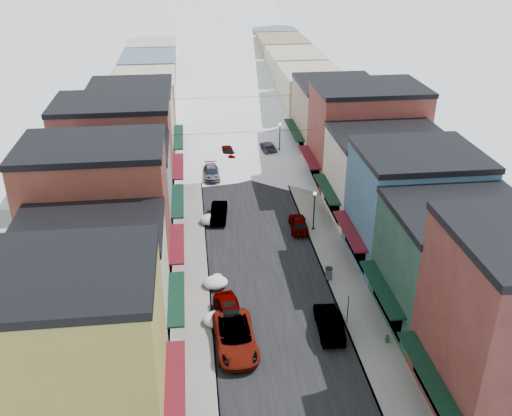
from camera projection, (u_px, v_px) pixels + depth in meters
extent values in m
cube|color=black|center=(231.00, 129.00, 85.81)|extent=(10.00, 160.00, 0.01)
cube|color=gray|center=(187.00, 130.00, 85.09)|extent=(3.20, 160.00, 0.15)
cube|color=gray|center=(274.00, 127.00, 86.47)|extent=(3.20, 160.00, 0.15)
cube|color=slate|center=(197.00, 129.00, 85.25)|extent=(0.10, 160.00, 0.15)
cube|color=slate|center=(264.00, 127.00, 86.31)|extent=(0.10, 160.00, 0.15)
cube|color=#A6973D|center=(73.00, 359.00, 32.18)|extent=(10.00, 8.50, 11.00)
cube|color=black|center=(57.00, 273.00, 29.62)|extent=(10.20, 8.70, 0.50)
cube|color=#5B0F1A|center=(175.00, 381.00, 33.78)|extent=(1.20, 7.22, 0.15)
cube|color=beige|center=(95.00, 288.00, 40.18)|extent=(10.00, 8.00, 9.00)
cube|color=black|center=(86.00, 229.00, 38.07)|extent=(10.20, 8.20, 0.50)
cube|color=black|center=(176.00, 298.00, 41.35)|extent=(1.20, 6.80, 0.15)
cube|color=maroon|center=(100.00, 218.00, 46.58)|extent=(11.00, 8.00, 12.00)
cube|color=black|center=(90.00, 146.00, 43.80)|extent=(11.20, 8.20, 0.50)
cube|color=#5B0F1A|center=(177.00, 243.00, 48.46)|extent=(1.20, 6.80, 0.15)
cube|color=gray|center=(119.00, 194.00, 54.97)|extent=(10.00, 9.00, 8.50)
cube|color=black|center=(113.00, 150.00, 52.97)|extent=(10.20, 9.20, 0.50)
cube|color=black|center=(178.00, 200.00, 56.02)|extent=(1.20, 7.65, 0.15)
cube|color=maroon|center=(116.00, 151.00, 62.43)|extent=(12.00, 9.00, 10.50)
cube|color=black|center=(111.00, 102.00, 59.98)|extent=(12.20, 9.20, 0.50)
cube|color=#5B0F1A|center=(178.00, 166.00, 64.03)|extent=(1.20, 7.65, 0.15)
cube|color=tan|center=(133.00, 127.00, 71.65)|extent=(10.00, 11.00, 9.50)
cube|color=black|center=(129.00, 87.00, 69.43)|extent=(10.20, 11.20, 0.50)
cube|color=black|center=(178.00, 137.00, 72.92)|extent=(1.20, 9.35, 0.15)
cube|color=black|center=(428.00, 372.00, 34.48)|extent=(1.20, 7.65, 0.15)
cube|color=#1C3B2F|center=(456.00, 269.00, 42.50)|extent=(10.00, 9.00, 9.00)
cube|color=black|center=(466.00, 212.00, 40.38)|extent=(10.20, 9.20, 0.50)
cube|color=black|center=(381.00, 288.00, 42.49)|extent=(1.20, 7.65, 0.15)
cube|color=#345A77|center=(413.00, 209.00, 50.28)|extent=(10.00, 9.00, 10.00)
cube|color=black|center=(421.00, 153.00, 47.94)|extent=(10.20, 9.20, 0.50)
cube|color=#5B0F1A|center=(350.00, 231.00, 50.49)|extent=(1.20, 7.65, 0.15)
cube|color=beige|center=(385.00, 177.00, 58.67)|extent=(11.00, 9.00, 8.50)
cube|color=black|center=(390.00, 135.00, 56.67)|extent=(11.20, 9.20, 0.50)
cube|color=black|center=(327.00, 189.00, 58.50)|extent=(1.20, 7.65, 0.15)
cube|color=maroon|center=(366.00, 136.00, 66.17)|extent=(12.00, 9.00, 11.00)
cube|color=black|center=(370.00, 87.00, 63.62)|extent=(12.20, 9.20, 0.50)
cube|color=#5B0F1A|center=(309.00, 157.00, 66.51)|extent=(1.20, 7.65, 0.15)
cube|color=#9A8465|center=(336.00, 119.00, 75.41)|extent=(10.00, 11.00, 9.00)
cube|color=black|center=(338.00, 83.00, 73.30)|extent=(10.20, 11.20, 0.50)
cube|color=black|center=(294.00, 130.00, 75.40)|extent=(1.20, 9.35, 0.15)
cube|color=gray|center=(145.00, 102.00, 84.51)|extent=(9.00, 13.00, 8.00)
cube|color=gray|center=(311.00, 96.00, 87.12)|extent=(9.00, 13.00, 8.00)
cube|color=gray|center=(150.00, 79.00, 96.96)|extent=(9.00, 13.00, 8.00)
cube|color=gray|center=(295.00, 75.00, 99.58)|extent=(9.00, 13.00, 8.00)
cube|color=gray|center=(154.00, 62.00, 109.42)|extent=(9.00, 13.00, 8.00)
cube|color=gray|center=(282.00, 58.00, 112.03)|extent=(9.00, 13.00, 8.00)
cube|color=gray|center=(156.00, 48.00, 121.87)|extent=(9.00, 13.00, 8.00)
cube|color=gray|center=(272.00, 45.00, 124.48)|extent=(9.00, 13.00, 8.00)
cylinder|color=black|center=(243.00, 132.00, 65.27)|extent=(16.40, 0.04, 0.04)
cylinder|color=black|center=(233.00, 97.00, 78.61)|extent=(16.40, 0.04, 0.04)
imported|color=silver|center=(235.00, 338.00, 40.98)|extent=(3.19, 6.41, 1.74)
imported|color=#929599|center=(229.00, 313.00, 43.62)|extent=(2.62, 5.25, 1.72)
imported|color=black|center=(219.00, 213.00, 59.11)|extent=(2.08, 4.65, 1.48)
imported|color=#92969A|center=(211.00, 173.00, 68.83)|extent=(1.97, 4.66, 1.34)
imported|color=black|center=(329.00, 323.00, 42.63)|extent=(1.94, 4.92, 1.60)
imported|color=gray|center=(299.00, 223.00, 57.04)|extent=(1.92, 4.31, 1.44)
imported|color=black|center=(267.00, 148.00, 76.12)|extent=(2.85, 5.79, 1.62)
imported|color=#ACB0B4|center=(228.00, 153.00, 74.42)|extent=(2.26, 4.84, 1.60)
imported|color=silver|center=(238.00, 105.00, 94.12)|extent=(3.14, 6.10, 1.65)
cylinder|color=black|center=(348.00, 310.00, 43.14)|extent=(0.07, 0.07, 2.44)
cube|color=navy|center=(349.00, 300.00, 42.75)|extent=(0.14, 0.32, 0.44)
cylinder|color=#56595B|center=(329.00, 274.00, 48.87)|extent=(0.59, 0.59, 1.03)
cylinder|color=black|center=(329.00, 268.00, 48.63)|extent=(0.64, 0.64, 0.07)
cylinder|color=black|center=(313.00, 228.00, 57.14)|extent=(0.28, 0.28, 0.09)
cylinder|color=black|center=(314.00, 212.00, 56.32)|extent=(0.11, 0.11, 3.78)
sphere|color=white|center=(315.00, 193.00, 55.42)|extent=(0.34, 0.34, 0.34)
cylinder|color=black|center=(279.00, 157.00, 74.84)|extent=(0.33, 0.33, 0.11)
cylinder|color=black|center=(280.00, 142.00, 73.90)|extent=(0.13, 0.13, 4.34)
sphere|color=white|center=(280.00, 124.00, 72.86)|extent=(0.39, 0.39, 0.39)
imported|color=#2E632D|center=(387.00, 339.00, 41.52)|extent=(0.41, 0.41, 0.60)
ellipsoid|color=white|center=(217.00, 319.00, 43.57)|extent=(2.17, 1.83, 0.92)
ellipsoid|color=white|center=(219.00, 312.00, 44.76)|extent=(0.93, 0.83, 0.46)
ellipsoid|color=white|center=(215.00, 282.00, 48.06)|extent=(2.10, 1.77, 0.89)
ellipsoid|color=white|center=(217.00, 277.00, 49.25)|extent=(0.90, 0.81, 0.45)
ellipsoid|color=white|center=(212.00, 219.00, 58.22)|extent=(2.38, 2.02, 1.01)
ellipsoid|color=white|center=(213.00, 216.00, 59.42)|extent=(1.02, 0.92, 0.51)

